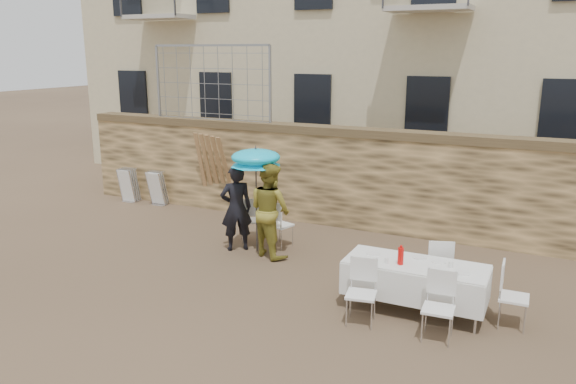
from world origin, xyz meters
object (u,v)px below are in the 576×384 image
at_px(banquet_table, 416,266).
at_px(chair_stack_left, 132,184).
at_px(soda_bottle, 401,256).
at_px(table_chair_front_left, 361,293).
at_px(woman_dress, 270,210).
at_px(couple_chair_left, 250,219).
at_px(chair_stack_right, 159,187).
at_px(couple_chair_right, 280,224).
at_px(man_suit, 236,208).
at_px(umbrella, 256,161).
at_px(table_chair_front_right, 438,308).
at_px(table_chair_back, 439,266).
at_px(table_chair_side, 514,296).

relative_size(banquet_table, chair_stack_left, 2.28).
height_order(soda_bottle, table_chair_front_left, soda_bottle).
height_order(woman_dress, table_chair_front_left, woman_dress).
bearing_deg(couple_chair_left, chair_stack_right, -58.00).
xyz_separation_m(couple_chair_right, soda_bottle, (2.94, -1.90, 0.43)).
bearing_deg(couple_chair_left, man_suit, 55.30).
bearing_deg(umbrella, couple_chair_right, 56.31).
bearing_deg(man_suit, table_chair_front_right, 115.32).
distance_m(banquet_table, chair_stack_left, 8.91).
relative_size(table_chair_front_left, table_chair_back, 1.00).
height_order(couple_chair_left, chair_stack_right, couple_chair_left).
distance_m(umbrella, chair_stack_right, 4.62).
bearing_deg(table_chair_front_left, chair_stack_right, 139.50).
bearing_deg(umbrella, banquet_table, -20.65).
relative_size(couple_chair_right, soda_bottle, 3.69).
bearing_deg(table_chair_front_right, table_chair_back, 97.61).
bearing_deg(man_suit, couple_chair_left, -130.52).
xyz_separation_m(couple_chair_left, banquet_table, (3.84, -1.75, 0.25)).
bearing_deg(banquet_table, couple_chair_left, 155.54).
relative_size(couple_chair_left, chair_stack_right, 1.04).
distance_m(man_suit, couple_chair_right, 0.97).
xyz_separation_m(woman_dress, table_chair_front_right, (3.59, -1.95, -0.44)).
height_order(table_chair_back, table_chair_side, same).
relative_size(woman_dress, couple_chair_right, 1.91).
distance_m(table_chair_front_left, table_chair_side, 2.17).
distance_m(woman_dress, couple_chair_left, 1.03).
height_order(couple_chair_right, table_chair_front_right, same).
xyz_separation_m(umbrella, couple_chair_left, (-0.40, 0.45, -1.35)).
bearing_deg(couple_chair_right, table_chair_front_left, 152.04).
bearing_deg(chair_stack_right, umbrella, -26.61).
xyz_separation_m(couple_chair_right, table_chair_back, (3.34, -0.95, 0.00)).
relative_size(couple_chair_left, chair_stack_left, 1.04).
bearing_deg(umbrella, man_suit, -165.96).
bearing_deg(chair_stack_right, soda_bottle, -25.47).
distance_m(couple_chair_left, chair_stack_left, 4.70).
bearing_deg(chair_stack_left, banquet_table, -21.56).
bearing_deg(woman_dress, table_chair_side, -169.76).
height_order(couple_chair_left, couple_chair_right, same).
distance_m(umbrella, chair_stack_left, 5.41).
height_order(couple_chair_left, banquet_table, couple_chair_left).
bearing_deg(banquet_table, couple_chair_right, 150.92).
height_order(soda_bottle, chair_stack_right, soda_bottle).
xyz_separation_m(couple_chair_left, table_chair_front_right, (4.34, -2.50, 0.00)).
xyz_separation_m(banquet_table, chair_stack_left, (-8.28, 3.27, -0.27)).
bearing_deg(table_chair_front_left, banquet_table, 41.51).
bearing_deg(couple_chair_right, chair_stack_left, 0.03).
xyz_separation_m(couple_chair_right, table_chair_side, (4.54, -1.65, 0.00)).
bearing_deg(couple_chair_left, banquet_table, 120.84).
relative_size(table_chair_front_left, chair_stack_left, 1.04).
xyz_separation_m(couple_chair_left, chair_stack_left, (-4.44, 1.53, -0.02)).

